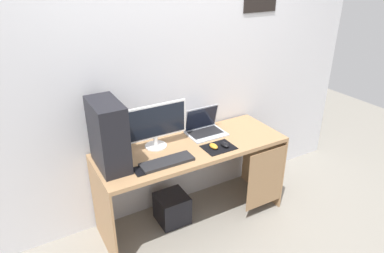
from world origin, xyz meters
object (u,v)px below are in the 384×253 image
at_px(keyboard, 167,162).
at_px(subwoofer, 172,208).
at_px(monitor, 155,125).
at_px(cell_phone, 139,171).
at_px(mouse_right, 225,145).
at_px(pc_tower, 108,135).
at_px(laptop, 205,128).
at_px(mouse_left, 214,146).

xyz_separation_m(keyboard, subwoofer, (0.13, 0.20, -0.63)).
xyz_separation_m(monitor, cell_phone, (-0.27, -0.29, -0.20)).
relative_size(keyboard, cell_phone, 3.23).
distance_m(cell_phone, subwoofer, 0.75).
bearing_deg(keyboard, mouse_right, -0.54).
relative_size(monitor, mouse_right, 5.75).
distance_m(mouse_right, cell_phone, 0.77).
bearing_deg(keyboard, pc_tower, 154.08).
bearing_deg(pc_tower, keyboard, -25.92).
height_order(pc_tower, mouse_right, pc_tower).
distance_m(laptop, mouse_left, 0.30).
relative_size(mouse_right, subwoofer, 0.36).
bearing_deg(mouse_right, mouse_left, 165.26).
bearing_deg(mouse_right, laptop, 91.71).
relative_size(mouse_right, cell_phone, 0.74).
bearing_deg(laptop, subwoofer, -165.91).
bearing_deg(laptop, pc_tower, -172.63).
height_order(pc_tower, subwoofer, pc_tower).
distance_m(monitor, laptop, 0.51).
distance_m(mouse_left, mouse_right, 0.10).
distance_m(keyboard, mouse_right, 0.53).
bearing_deg(monitor, keyboard, -97.42).
relative_size(laptop, cell_phone, 2.56).
height_order(mouse_right, subwoofer, mouse_right).
bearing_deg(subwoofer, keyboard, -122.13).
distance_m(mouse_left, cell_phone, 0.67).
bearing_deg(monitor, cell_phone, -133.56).
distance_m(monitor, mouse_left, 0.51).
xyz_separation_m(mouse_left, cell_phone, (-0.67, -0.03, -0.02)).
distance_m(keyboard, subwoofer, 0.68).
height_order(monitor, subwoofer, monitor).
bearing_deg(mouse_left, cell_phone, -177.74).
bearing_deg(subwoofer, mouse_left, -30.43).
distance_m(pc_tower, monitor, 0.43).
bearing_deg(pc_tower, subwoofer, 1.97).
bearing_deg(subwoofer, monitor, 139.72).
distance_m(pc_tower, mouse_left, 0.87).
height_order(mouse_right, cell_phone, mouse_right).
relative_size(laptop, mouse_left, 3.47).
height_order(keyboard, subwoofer, keyboard).
relative_size(pc_tower, monitor, 0.94).
bearing_deg(mouse_right, keyboard, 179.46).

